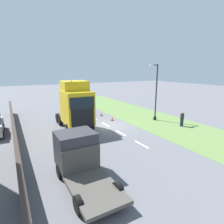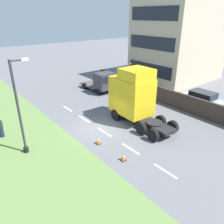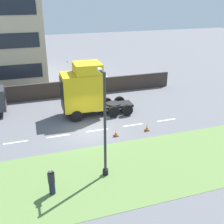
{
  "view_description": "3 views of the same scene",
  "coord_description": "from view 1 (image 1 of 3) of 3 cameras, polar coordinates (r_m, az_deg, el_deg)",
  "views": [
    {
      "loc": [
        9.07,
        17.0,
        6.01
      ],
      "look_at": [
        -0.79,
        -0.68,
        1.35
      ],
      "focal_mm": 30.0,
      "sensor_mm": 36.0,
      "label": 1
    },
    {
      "loc": [
        -9.49,
        -13.57,
        8.97
      ],
      "look_at": [
        1.07,
        -0.39,
        1.43
      ],
      "focal_mm": 35.0,
      "sensor_mm": 36.0,
      "label": 2
    },
    {
      "loc": [
        -20.03,
        4.67,
        10.41
      ],
      "look_at": [
        -0.22,
        -1.93,
        1.56
      ],
      "focal_mm": 45.0,
      "sensor_mm": 36.0,
      "label": 3
    }
  ],
  "objects": [
    {
      "name": "ground_plane",
      "position": [
        20.19,
        -1.02,
        -4.36
      ],
      "size": [
        120.0,
        120.0,
        0.0
      ],
      "primitive_type": "plane",
      "color": "slate",
      "rests_on": "ground"
    },
    {
      "name": "boundary_wall",
      "position": [
        17.76,
        -27.7,
        -5.4
      ],
      "size": [
        0.25,
        24.0,
        1.74
      ],
      "color": "#382D28",
      "rests_on": "ground"
    },
    {
      "name": "traffic_cone_trailing",
      "position": [
        22.33,
        0.01,
        -1.9
      ],
      "size": [
        0.36,
        0.36,
        0.58
      ],
      "color": "black",
      "rests_on": "ground"
    },
    {
      "name": "lamp_post",
      "position": [
        22.6,
        13.14,
        4.92
      ],
      "size": [
        1.3,
        0.35,
        6.55
      ],
      "color": "black",
      "rests_on": "ground"
    },
    {
      "name": "grass_verge",
      "position": [
        23.5,
        11.99,
        -2.13
      ],
      "size": [
        7.0,
        44.0,
        0.01
      ],
      "color": "#607F42",
      "rests_on": "ground"
    },
    {
      "name": "traffic_cone_lead",
      "position": [
        24.64,
        -3.3,
        -0.5
      ],
      "size": [
        0.36,
        0.36,
        0.58
      ],
      "color": "black",
      "rests_on": "ground"
    },
    {
      "name": "flatbed_truck",
      "position": [
        10.85,
        -10.15,
        -12.76
      ],
      "size": [
        2.25,
        5.18,
        2.54
      ],
      "rotation": [
        0.0,
        0.0,
        3.15
      ],
      "color": "#333338",
      "rests_on": "ground"
    },
    {
      "name": "pedestrian",
      "position": [
        21.33,
        20.54,
        -2.08
      ],
      "size": [
        0.39,
        0.39,
        1.6
      ],
      "color": "#1E233D",
      "rests_on": "ground"
    },
    {
      "name": "lane_markings",
      "position": [
        20.78,
        -1.94,
        -3.85
      ],
      "size": [
        0.16,
        14.6,
        0.0
      ],
      "color": "white",
      "rests_on": "ground"
    },
    {
      "name": "lorry_cab",
      "position": [
        18.82,
        -10.94,
        1.79
      ],
      "size": [
        2.8,
        6.6,
        5.02
      ],
      "rotation": [
        0.0,
        0.0,
        -0.03
      ],
      "color": "black",
      "rests_on": "ground"
    }
  ]
}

